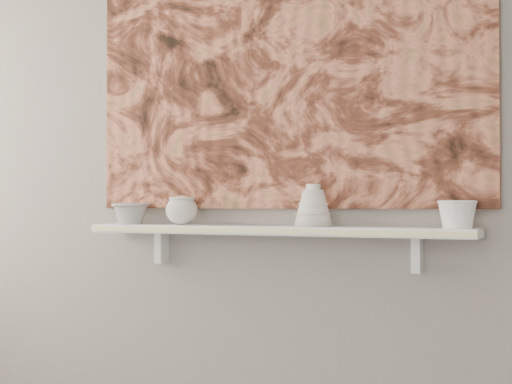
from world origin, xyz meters
The scene contains 11 objects.
wall_back centered at (0.00, 1.60, 1.35)m, with size 3.60×3.60×0.00m, color gray.
shelf centered at (0.00, 1.51, 0.92)m, with size 1.40×0.18×0.03m, color white.
shelf_stripe centered at (0.00, 1.41, 0.92)m, with size 1.40×0.01×0.02m, color #FAEAA6.
bracket_left centered at (-0.49, 1.57, 0.84)m, with size 0.03×0.06×0.12m, color white.
bracket_right centered at (0.49, 1.57, 0.84)m, with size 0.03×0.06×0.12m, color white.
painting centered at (0.00, 1.59, 1.54)m, with size 1.50×0.03×1.10m, color brown.
house_motif centered at (0.45, 1.57, 1.23)m, with size 0.09×0.00×0.08m, color black.
bowl_grey centered at (-0.59, 1.51, 0.97)m, with size 0.14×0.14×0.08m, color #959592, non-canonical shape.
cup_cream centered at (-0.36, 1.51, 0.98)m, with size 0.12×0.12×0.11m, color beige, non-canonical shape.
bell_vessel centered at (0.15, 1.51, 1.00)m, with size 0.13×0.13×0.15m, color beige, non-canonical shape.
bowl_white centered at (0.63, 1.51, 0.97)m, with size 0.12×0.12×0.09m, color white, non-canonical shape.
Camera 1 is at (0.96, -0.79, 1.00)m, focal length 50.00 mm.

